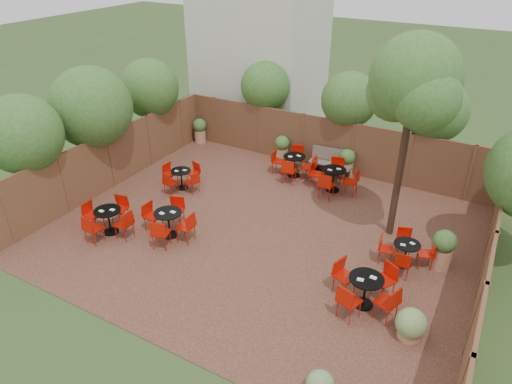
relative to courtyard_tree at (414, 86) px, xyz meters
The scene contains 13 objects.
ground 5.88m from the courtyard_tree, 151.50° to the right, with size 80.00×80.00×0.00m, color #354F23.
courtyard_paving 5.87m from the courtyard_tree, 151.50° to the right, with size 12.00×10.00×0.02m, color #3D1F19.
fence_back 5.78m from the courtyard_tree, 136.30° to the left, with size 12.00×0.08×2.00m, color #4F2F1D.
fence_left 10.13m from the courtyard_tree, 169.02° to the right, with size 0.08×10.00×2.00m, color #4F2F1D.
fence_right 4.75m from the courtyard_tree, 34.22° to the right, with size 0.08×10.00×2.00m, color #4F2F1D.
neighbour_building 10.00m from the courtyard_tree, 141.70° to the left, with size 5.00×4.00×8.00m, color beige.
overhang_foliage 5.71m from the courtyard_tree, behind, with size 15.72×10.54×2.72m.
courtyard_tree is the anchor object (origin of this frame).
park_bench_left 5.69m from the courtyard_tree, 135.78° to the left, with size 1.47×0.61×0.88m.
park_bench_right 5.70m from the courtyard_tree, 136.53° to the left, with size 1.61×0.68×0.97m.
bistro_tables 5.55m from the courtyard_tree, 159.86° to the right, with size 9.59×7.71×0.94m.
planters 5.45m from the courtyard_tree, 152.25° to the left, with size 11.14×4.44×1.13m.
low_shrubs 6.77m from the courtyard_tree, 75.72° to the right, with size 2.11×3.14×0.75m.
Camera 1 is at (5.50, -10.20, 7.86)m, focal length 32.50 mm.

